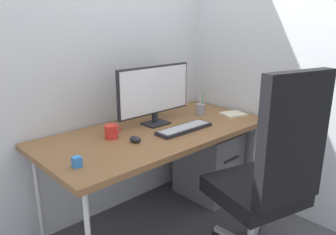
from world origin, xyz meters
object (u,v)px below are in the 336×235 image
object	(u,v)px
office_chair	(270,173)
notebook	(233,114)
keyboard	(184,129)
pen_holder	(200,109)
filing_cabinet	(208,163)
desk_clamp_accessory	(77,162)
mouse	(135,139)
coffee_mug	(111,132)
monitor	(155,92)

from	to	relation	value
office_chair	notebook	xyz separation A→B (m)	(0.52, 0.64, 0.11)
keyboard	pen_holder	world-z (taller)	pen_holder
filing_cabinet	desk_clamp_accessory	distance (m)	1.37
mouse	desk_clamp_accessory	xyz separation A→B (m)	(-0.43, -0.08, 0.01)
keyboard	mouse	world-z (taller)	mouse
filing_cabinet	keyboard	bearing A→B (deg)	-160.93
filing_cabinet	notebook	world-z (taller)	notebook
filing_cabinet	coffee_mug	bearing A→B (deg)	176.56
notebook	mouse	bearing A→B (deg)	-165.95
office_chair	monitor	size ratio (longest dim) A/B	1.93
notebook	filing_cabinet	bearing A→B (deg)	137.74
keyboard	filing_cabinet	bearing A→B (deg)	19.07
monitor	mouse	world-z (taller)	monitor
pen_holder	notebook	world-z (taller)	pen_holder
notebook	office_chair	bearing A→B (deg)	-112.17
pen_holder	desk_clamp_accessory	size ratio (longest dim) A/B	3.10
mouse	pen_holder	size ratio (longest dim) A/B	0.48
mouse	filing_cabinet	bearing A→B (deg)	-5.12
office_chair	mouse	xyz separation A→B (m)	(-0.41, 0.69, 0.12)
coffee_mug	notebook	bearing A→B (deg)	-12.24
office_chair	coffee_mug	bearing A→B (deg)	119.14
filing_cabinet	monitor	size ratio (longest dim) A/B	0.90
filing_cabinet	coffee_mug	size ratio (longest dim) A/B	4.67
mouse	desk_clamp_accessory	size ratio (longest dim) A/B	1.48
coffee_mug	desk_clamp_accessory	world-z (taller)	coffee_mug
monitor	notebook	distance (m)	0.69
office_chair	desk_clamp_accessory	size ratio (longest dim) A/B	22.11
office_chair	coffee_mug	xyz separation A→B (m)	(-0.48, 0.85, 0.14)
monitor	mouse	distance (m)	0.45
pen_holder	coffee_mug	xyz separation A→B (m)	(-0.82, 0.03, -0.00)
filing_cabinet	notebook	bearing A→B (deg)	-59.56
keyboard	coffee_mug	distance (m)	0.50
monitor	notebook	xyz separation A→B (m)	(0.60, -0.25, -0.23)
mouse	coffee_mug	distance (m)	0.18
office_chair	coffee_mug	distance (m)	0.99
filing_cabinet	monitor	world-z (taller)	monitor
mouse	coffee_mug	size ratio (longest dim) A/B	0.67
coffee_mug	desk_clamp_accessory	distance (m)	0.44
keyboard	notebook	world-z (taller)	keyboard
keyboard	notebook	bearing A→B (deg)	-0.49
coffee_mug	mouse	bearing A→B (deg)	-68.75
keyboard	pen_holder	xyz separation A→B (m)	(0.37, 0.19, 0.03)
notebook	monitor	bearing A→B (deg)	174.51
office_chair	keyboard	bearing A→B (deg)	92.52
office_chair	mouse	bearing A→B (deg)	120.86
mouse	pen_holder	distance (m)	0.77
filing_cabinet	pen_holder	xyz separation A→B (m)	(-0.09, 0.03, 0.49)
keyboard	desk_clamp_accessory	world-z (taller)	desk_clamp_accessory
monitor	pen_holder	bearing A→B (deg)	-8.54
pen_holder	coffee_mug	world-z (taller)	pen_holder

